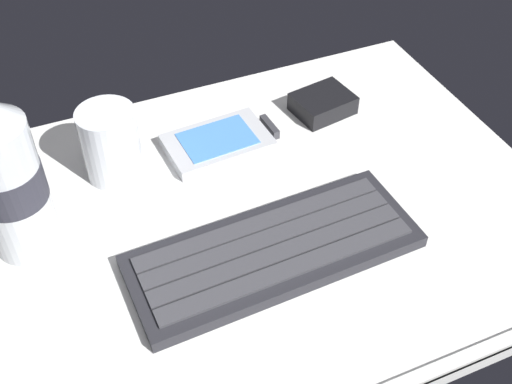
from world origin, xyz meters
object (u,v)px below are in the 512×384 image
at_px(handheld_device, 223,142).
at_px(juice_cup, 111,146).
at_px(charger_block, 323,103).
at_px(water_bottle, 6,177).
at_px(keyboard, 274,250).

distance_m(handheld_device, juice_cup, 0.13).
height_order(handheld_device, charger_block, charger_block).
xyz_separation_m(juice_cup, charger_block, (0.27, 0.01, -0.03)).
xyz_separation_m(handheld_device, water_bottle, (-0.24, -0.06, 0.08)).
relative_size(water_bottle, charger_block, 2.97).
relative_size(handheld_device, juice_cup, 1.55).
bearing_deg(juice_cup, keyboard, -58.06).
distance_m(juice_cup, charger_block, 0.27).
height_order(juice_cup, water_bottle, water_bottle).
bearing_deg(juice_cup, water_bottle, -147.77).
height_order(keyboard, water_bottle, water_bottle).
bearing_deg(handheld_device, juice_cup, 177.75).
height_order(water_bottle, charger_block, water_bottle).
distance_m(handheld_device, charger_block, 0.14).
xyz_separation_m(keyboard, charger_block, (0.15, 0.19, 0.00)).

